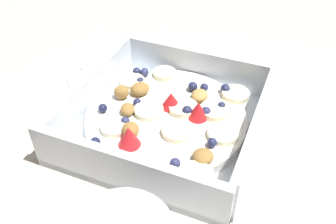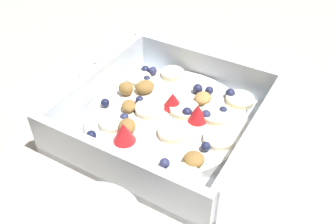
# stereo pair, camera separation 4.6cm
# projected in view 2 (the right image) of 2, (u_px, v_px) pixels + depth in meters

# --- Properties ---
(ground_plane) EXTENTS (2.40, 2.40, 0.00)m
(ground_plane) POSITION_uv_depth(u_px,v_px,m) (170.00, 125.00, 0.49)
(ground_plane) COLOR beige
(fruit_bowl) EXTENTS (0.22, 0.22, 0.06)m
(fruit_bowl) POSITION_uv_depth(u_px,v_px,m) (168.00, 119.00, 0.47)
(fruit_bowl) COLOR white
(fruit_bowl) RESTS_ON ground
(spoon) EXTENTS (0.08, 0.17, 0.01)m
(spoon) POSITION_uv_depth(u_px,v_px,m) (96.00, 61.00, 0.60)
(spoon) COLOR silver
(spoon) RESTS_ON ground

